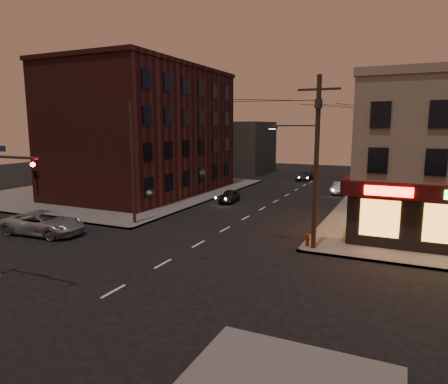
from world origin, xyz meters
The scene contains 14 objects.
ground centered at (0.00, 0.00, 0.00)m, with size 120.00×120.00×0.00m, color black.
sidewalk_nw centered at (-18.00, 19.00, 0.07)m, with size 24.00×28.00×0.15m, color #514F4C.
brick_apartment centered at (-14.50, 19.00, 6.65)m, with size 12.00×20.00×13.00m, color #471B17.
bg_building_ne_a centered at (14.00, 38.00, 3.50)m, with size 10.00×12.00×7.00m, color #3F3D3A.
bg_building_nw centered at (-13.00, 42.00, 4.00)m, with size 9.00×10.00×8.00m, color #3F3D3A.
bg_building_ne_b centered at (12.00, 52.00, 3.00)m, with size 8.00×8.00×6.00m, color #3F3D3A.
utility_pole_main centered at (6.68, 5.80, 5.76)m, with size 4.20×0.44×10.00m.
utility_pole_far centered at (6.80, 32.00, 4.65)m, with size 0.26×0.26×9.00m, color #382619.
utility_pole_west centered at (-6.80, 6.50, 4.65)m, with size 0.24×0.24×9.00m, color #382619.
suv_cross centered at (-10.67, 1.64, 0.79)m, with size 2.62×5.67×1.58m, color gray.
sedan_near centered at (-3.93, 17.63, 0.60)m, with size 1.41×3.50×1.19m, color black.
sedan_mid centered at (5.00, 27.33, 0.63)m, with size 1.33×3.83×1.26m, color slate.
sedan_far centered at (-0.92, 36.56, 0.66)m, with size 1.84×4.53×1.32m, color #1C2138.
fire_hydrant centered at (6.40, 6.00, 0.56)m, with size 0.34×0.34×0.76m.
Camera 1 is at (11.58, -17.25, 7.30)m, focal length 32.00 mm.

